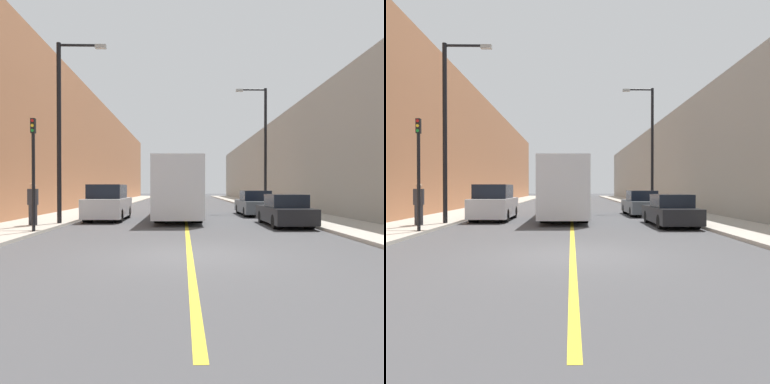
% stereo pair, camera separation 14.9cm
% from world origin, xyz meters
% --- Properties ---
extents(ground_plane, '(200.00, 200.00, 0.00)m').
position_xyz_m(ground_plane, '(0.00, 0.00, 0.00)').
color(ground_plane, '#474749').
extents(sidewalk_left, '(3.10, 72.00, 0.13)m').
position_xyz_m(sidewalk_left, '(-7.08, 30.00, 0.06)').
color(sidewalk_left, '#B2AA9E').
rests_on(sidewalk_left, ground).
extents(sidewalk_right, '(3.10, 72.00, 0.13)m').
position_xyz_m(sidewalk_right, '(7.08, 30.00, 0.06)').
color(sidewalk_right, '#B2AA9E').
rests_on(sidewalk_right, ground).
extents(building_row_left, '(4.00, 72.00, 10.74)m').
position_xyz_m(building_row_left, '(-10.63, 30.00, 5.37)').
color(building_row_left, '#B2724C').
rests_on(building_row_left, ground).
extents(building_row_right, '(4.00, 72.00, 8.32)m').
position_xyz_m(building_row_right, '(10.63, 30.00, 4.16)').
color(building_row_right, gray).
rests_on(building_row_right, ground).
extents(road_center_line, '(0.16, 72.00, 0.01)m').
position_xyz_m(road_center_line, '(0.00, 30.00, 0.00)').
color(road_center_line, gold).
rests_on(road_center_line, ground).
extents(bus, '(2.41, 11.72, 3.25)m').
position_xyz_m(bus, '(-0.40, 12.61, 1.74)').
color(bus, silver).
rests_on(bus, ground).
extents(parked_suv_left, '(1.95, 4.40, 1.92)m').
position_xyz_m(parked_suv_left, '(-4.18, 10.48, 0.89)').
color(parked_suv_left, silver).
rests_on(parked_suv_left, ground).
extents(car_right_near, '(1.77, 4.42, 1.45)m').
position_xyz_m(car_right_near, '(4.51, 7.37, 0.66)').
color(car_right_near, black).
rests_on(car_right_near, ground).
extents(car_right_mid, '(1.86, 4.79, 1.57)m').
position_xyz_m(car_right_mid, '(4.39, 13.99, 0.71)').
color(car_right_mid, '#51565B').
rests_on(car_right_mid, ground).
extents(street_lamp_left, '(2.26, 0.24, 8.23)m').
position_xyz_m(street_lamp_left, '(-5.67, 7.60, 4.74)').
color(street_lamp_left, black).
rests_on(street_lamp_left, sidewalk_left).
extents(street_lamp_right, '(2.26, 0.24, 8.82)m').
position_xyz_m(street_lamp_right, '(5.68, 17.34, 5.04)').
color(street_lamp_right, black).
rests_on(street_lamp_right, sidewalk_right).
extents(traffic_light, '(0.16, 0.18, 4.20)m').
position_xyz_m(traffic_light, '(-5.73, 4.39, 2.41)').
color(traffic_light, black).
rests_on(traffic_light, sidewalk_left).
extents(pedestrian, '(0.40, 0.26, 1.83)m').
position_xyz_m(pedestrian, '(-6.70, 6.77, 1.08)').
color(pedestrian, '#2D2D33').
rests_on(pedestrian, sidewalk_left).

